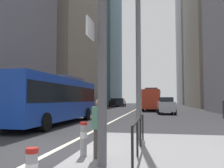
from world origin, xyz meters
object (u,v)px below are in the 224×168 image
Objects in this scene: city_bus_red_receding at (152,98)px; city_bus_blue_oncoming at (55,97)px; car_receding_near at (155,103)px; bollard_right at (84,137)px; car_oncoming_mid at (121,102)px; pedestrian_waiting at (99,126)px; street_lamp_post at (138,10)px; traffic_signal_gantry at (29,6)px; car_receding_far at (166,105)px; car_oncoming_far at (114,102)px.

city_bus_blue_oncoming is at bearing -105.57° from city_bus_red_receding.
car_receding_near is 41.22m from bollard_right.
pedestrian_waiting is (6.53, -48.29, 0.02)m from car_oncoming_mid.
pedestrian_waiting is at bearing -82.29° from car_oncoming_mid.
pedestrian_waiting reaches higher than bollard_right.
traffic_signal_gantry is at bearing -122.70° from street_lamp_post.
car_receding_far is 22.43m from pedestrian_waiting.
car_oncoming_mid is 27.57m from car_receding_far.
city_bus_blue_oncoming is at bearing 120.43° from pedestrian_waiting.
traffic_signal_gantry reaches higher than pedestrian_waiting.
city_bus_red_receding is 19.43m from car_oncoming_far.
bollard_right is at bearing -92.57° from city_bus_red_receding.
city_bus_red_receding is 31.85m from pedestrian_waiting.
car_oncoming_far is at bearing 93.96° from city_bus_blue_oncoming.
street_lamp_post is at bearing -78.94° from car_oncoming_far.
city_bus_red_receding is at bearing 74.43° from city_bus_blue_oncoming.
traffic_signal_gantry is 0.75× the size of street_lamp_post.
traffic_signal_gantry is at bearing -144.02° from bollard_right.
car_oncoming_far is 49.40m from bollard_right.
city_bus_red_receding is 32.70m from traffic_signal_gantry.
car_receding_far is at bearing 84.60° from street_lamp_post.
car_oncoming_far is at bearing 111.93° from car_receding_far.
car_receding_far is at bearing 79.39° from traffic_signal_gantry.
car_oncoming_mid is (-7.46, 16.47, -0.85)m from city_bus_red_receding.
street_lamp_post is (2.50, 3.90, 1.19)m from traffic_signal_gantry.
pedestrian_waiting is at bearing -91.67° from city_bus_red_receding.
traffic_signal_gantry is at bearing -94.03° from car_receding_near.
city_bus_blue_oncoming reaches higher than car_receding_far.
street_lamp_post is at bearing -90.24° from city_bus_red_receding.
car_receding_far is at bearing -70.63° from car_oncoming_mid.
car_receding_far is 1.02× the size of car_oncoming_far.
car_oncoming_mid is 49.32m from traffic_signal_gantry.
car_oncoming_mid is at bearing 97.71° from pedestrian_waiting.
street_lamp_post reaches higher than car_oncoming_mid.
city_bus_red_receding is 6.79× the size of pedestrian_waiting.
street_lamp_post reaches higher than car_receding_near.
city_bus_red_receding is 9.58m from car_receding_near.
car_oncoming_mid is 48.73m from pedestrian_waiting.
car_receding_near is 2.60× the size of pedestrian_waiting.
car_receding_near and car_oncoming_far have the same top height.
city_bus_red_receding is at bearing 87.43° from bollard_right.
city_bus_blue_oncoming is at bearing 118.58° from bollard_right.
car_receding_near is at bearing 78.33° from city_bus_blue_oncoming.
bollard_right is 0.63m from pedestrian_waiting.
pedestrian_waiting is (-0.81, -3.20, -4.28)m from street_lamp_post.
car_oncoming_mid and car_receding_far have the same top height.
city_bus_blue_oncoming is 1.39× the size of street_lamp_post.
city_bus_blue_oncoming is 23.52m from city_bus_red_receding.
traffic_signal_gantry is (6.45, -49.68, 3.11)m from car_oncoming_far.
car_oncoming_far is 46.85m from street_lamp_post.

